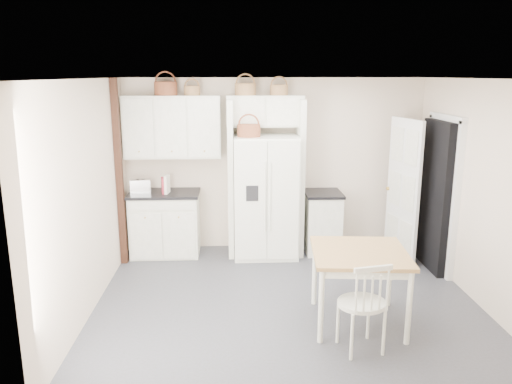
{
  "coord_description": "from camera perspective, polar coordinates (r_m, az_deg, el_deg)",
  "views": [
    {
      "loc": [
        -0.61,
        -5.49,
        2.65
      ],
      "look_at": [
        -0.35,
        0.4,
        1.25
      ],
      "focal_mm": 35.0,
      "sensor_mm": 36.0,
      "label": 1
    }
  ],
  "objects": [
    {
      "name": "floor",
      "position": [
        6.13,
        3.49,
        -12.3
      ],
      "size": [
        4.5,
        4.5,
        0.0
      ],
      "primitive_type": "plane",
      "color": "#454754",
      "rests_on": "ground"
    },
    {
      "name": "ceiling",
      "position": [
        5.53,
        3.88,
        12.8
      ],
      "size": [
        4.5,
        4.5,
        0.0
      ],
      "primitive_type": "plane",
      "color": "white",
      "rests_on": "wall_back"
    },
    {
      "name": "wall_back",
      "position": [
        7.64,
        2.06,
        3.15
      ],
      "size": [
        4.5,
        0.0,
        4.5
      ],
      "primitive_type": "plane",
      "rotation": [
        1.57,
        0.0,
        0.0
      ],
      "color": "beige",
      "rests_on": "floor"
    },
    {
      "name": "wall_left",
      "position": [
        5.89,
        -18.65,
        -0.62
      ],
      "size": [
        0.0,
        4.0,
        4.0
      ],
      "primitive_type": "plane",
      "rotation": [
        1.57,
        0.0,
        1.57
      ],
      "color": "beige",
      "rests_on": "floor"
    },
    {
      "name": "wall_right",
      "position": [
        6.34,
        24.33,
        -0.15
      ],
      "size": [
        0.0,
        4.0,
        4.0
      ],
      "primitive_type": "plane",
      "rotation": [
        1.57,
        0.0,
        -1.57
      ],
      "color": "beige",
      "rests_on": "floor"
    },
    {
      "name": "refrigerator",
      "position": [
        7.34,
        1.11,
        -0.51
      ],
      "size": [
        0.92,
        0.74,
        1.79
      ],
      "primitive_type": "cube",
      "color": "white",
      "rests_on": "floor"
    },
    {
      "name": "base_cab_left",
      "position": [
        7.59,
        -10.3,
        -3.67
      ],
      "size": [
        0.99,
        0.62,
        0.91
      ],
      "primitive_type": "cube",
      "color": "beige",
      "rests_on": "floor"
    },
    {
      "name": "base_cab_right",
      "position": [
        7.64,
        7.58,
        -3.55
      ],
      "size": [
        0.51,
        0.61,
        0.89
      ],
      "primitive_type": "cube",
      "color": "beige",
      "rests_on": "floor"
    },
    {
      "name": "dining_table",
      "position": [
        5.58,
        11.59,
        -10.61
      ],
      "size": [
        1.07,
        1.07,
        0.82
      ],
      "primitive_type": "cube",
      "rotation": [
        0.0,
        0.0,
        -0.09
      ],
      "color": "olive",
      "rests_on": "floor"
    },
    {
      "name": "windsor_chair",
      "position": [
        5.05,
        11.98,
        -12.32
      ],
      "size": [
        0.56,
        0.52,
        0.97
      ],
      "primitive_type": "cube",
      "rotation": [
        0.0,
        0.0,
        0.21
      ],
      "color": "beige",
      "rests_on": "floor"
    },
    {
      "name": "counter_left",
      "position": [
        7.47,
        -10.45,
        -0.16
      ],
      "size": [
        1.03,
        0.67,
        0.04
      ],
      "primitive_type": "cube",
      "color": "black",
      "rests_on": "base_cab_left"
    },
    {
      "name": "counter_right",
      "position": [
        7.52,
        7.68,
        -0.15
      ],
      "size": [
        0.55,
        0.65,
        0.04
      ],
      "primitive_type": "cube",
      "color": "black",
      "rests_on": "base_cab_right"
    },
    {
      "name": "toaster",
      "position": [
        7.45,
        -13.06,
        0.64
      ],
      "size": [
        0.31,
        0.2,
        0.2
      ],
      "primitive_type": "cube",
      "rotation": [
        0.0,
        0.0,
        0.13
      ],
      "color": "silver",
      "rests_on": "counter_left"
    },
    {
      "name": "cookbook_red",
      "position": [
        7.36,
        -10.6,
        0.73
      ],
      "size": [
        0.06,
        0.16,
        0.23
      ],
      "primitive_type": "cube",
      "rotation": [
        0.0,
        0.0,
        0.2
      ],
      "color": "#B32637",
      "rests_on": "counter_left"
    },
    {
      "name": "cookbook_cream",
      "position": [
        7.35,
        -10.13,
        0.87
      ],
      "size": [
        0.07,
        0.18,
        0.27
      ],
      "primitive_type": "cube",
      "rotation": [
        0.0,
        0.0,
        -0.16
      ],
      "color": "white",
      "rests_on": "counter_left"
    },
    {
      "name": "basket_upper_b",
      "position": [
        7.39,
        -10.28,
        11.56
      ],
      "size": [
        0.33,
        0.33,
        0.19
      ],
      "primitive_type": "cylinder",
      "color": "#5B1B15",
      "rests_on": "upper_cabinet"
    },
    {
      "name": "basket_upper_c",
      "position": [
        7.35,
        -7.31,
        11.42
      ],
      "size": [
        0.23,
        0.23,
        0.13
      ],
      "primitive_type": "cylinder",
      "color": "#A05E3D",
      "rests_on": "upper_cabinet"
    },
    {
      "name": "basket_bridge_a",
      "position": [
        7.33,
        -1.22,
        11.66
      ],
      "size": [
        0.3,
        0.3,
        0.17
      ],
      "primitive_type": "cylinder",
      "color": "#A05E3D",
      "rests_on": "bridge_cabinet"
    },
    {
      "name": "basket_bridge_b",
      "position": [
        7.36,
        2.64,
        11.58
      ],
      "size": [
        0.26,
        0.26,
        0.15
      ],
      "primitive_type": "cylinder",
      "color": "#A05E3D",
      "rests_on": "bridge_cabinet"
    },
    {
      "name": "basket_fridge_a",
      "position": [
        7.06,
        -0.83,
        7.03
      ],
      "size": [
        0.33,
        0.33,
        0.17
      ],
      "primitive_type": "cylinder",
      "color": "#5B1B15",
      "rests_on": "refrigerator"
    },
    {
      "name": "upper_cabinet",
      "position": [
        7.41,
        -9.52,
        7.36
      ],
      "size": [
        1.4,
        0.34,
        0.9
      ],
      "primitive_type": "cube",
      "color": "beige",
      "rests_on": "wall_back"
    },
    {
      "name": "bridge_cabinet",
      "position": [
        7.36,
        1.04,
        9.25
      ],
      "size": [
        1.12,
        0.34,
        0.45
      ],
      "primitive_type": "cube",
      "color": "beige",
      "rests_on": "wall_back"
    },
    {
      "name": "fridge_panel_left",
      "position": [
        7.35,
        -2.9,
        1.55
      ],
      "size": [
        0.08,
        0.6,
        2.3
      ],
      "primitive_type": "cube",
      "color": "beige",
      "rests_on": "floor"
    },
    {
      "name": "fridge_panel_right",
      "position": [
        7.41,
        5.01,
        1.62
      ],
      "size": [
        0.08,
        0.6,
        2.3
      ],
      "primitive_type": "cube",
      "color": "beige",
      "rests_on": "floor"
    },
    {
      "name": "trim_post",
      "position": [
        7.15,
        -15.37,
        1.98
      ],
      "size": [
        0.09,
        0.09,
        2.6
      ],
      "primitive_type": "cube",
      "color": "black",
      "rests_on": "floor"
    },
    {
      "name": "doorway_void",
      "position": [
        7.24,
        19.99,
        -0.44
      ],
      "size": [
        0.18,
        0.85,
        2.05
      ],
      "primitive_type": "cube",
      "color": "black",
      "rests_on": "floor"
    },
    {
      "name": "door_slab",
      "position": [
        7.42,
        16.46,
        0.14
      ],
      "size": [
        0.21,
        0.79,
        2.05
      ],
      "primitive_type": "cube",
      "rotation": [
        0.0,
        0.0,
        -1.36
      ],
      "color": "white",
      "rests_on": "floor"
    }
  ]
}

